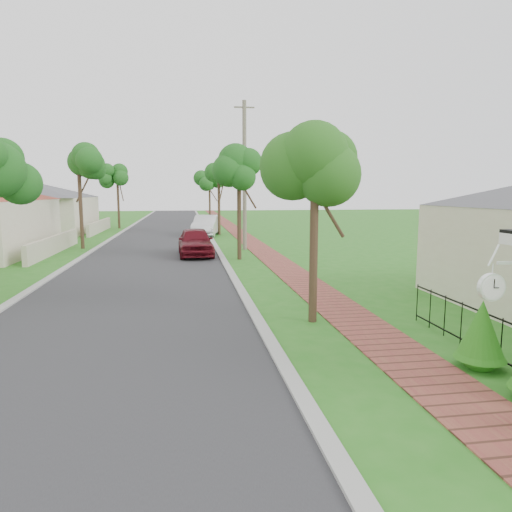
{
  "coord_description": "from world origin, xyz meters",
  "views": [
    {
      "loc": [
        -1.22,
        -7.16,
        3.44
      ],
      "look_at": [
        0.9,
        6.53,
        1.5
      ],
      "focal_mm": 32.0,
      "sensor_mm": 36.0,
      "label": 1
    }
  ],
  "objects": [
    {
      "name": "road",
      "position": [
        -3.0,
        20.0,
        0.0
      ],
      "size": [
        7.0,
        120.0,
        0.02
      ],
      "primitive_type": "cube",
      "color": "#28282B",
      "rests_on": "ground"
    },
    {
      "name": "street_trees",
      "position": [
        -2.87,
        26.84,
        4.54
      ],
      "size": [
        10.7,
        37.65,
        5.89
      ],
      "color": "#382619",
      "rests_on": "ground"
    },
    {
      "name": "kerb_left",
      "position": [
        -6.65,
        20.0,
        0.0
      ],
      "size": [
        0.3,
        120.0,
        0.1
      ],
      "primitive_type": "cube",
      "color": "#9E9E99",
      "rests_on": "ground"
    },
    {
      "name": "parked_car_red",
      "position": [
        -0.71,
        17.68,
        0.76
      ],
      "size": [
        1.96,
        4.55,
        1.53
      ],
      "primitive_type": "imported",
      "rotation": [
        0.0,
        0.0,
        0.04
      ],
      "color": "#5B0D17",
      "rests_on": "ground"
    },
    {
      "name": "sidewalk",
      "position": [
        3.25,
        20.0,
        0.0
      ],
      "size": [
        1.5,
        120.0,
        0.03
      ],
      "primitive_type": "cube",
      "color": "brown",
      "rests_on": "ground"
    },
    {
      "name": "near_tree",
      "position": [
        2.09,
        4.34,
        3.96
      ],
      "size": [
        1.94,
        1.94,
        4.98
      ],
      "color": "#382619",
      "rests_on": "ground"
    },
    {
      "name": "parked_car_white",
      "position": [
        0.4,
        29.25,
        0.81
      ],
      "size": [
        2.57,
        5.13,
        1.62
      ],
      "primitive_type": "imported",
      "rotation": [
        0.0,
        0.0,
        -0.18
      ],
      "color": "white",
      "rests_on": "ground"
    },
    {
      "name": "ground",
      "position": [
        0.0,
        0.0,
        0.0
      ],
      "size": [
        160.0,
        160.0,
        0.0
      ],
      "primitive_type": "plane",
      "color": "#26711A",
      "rests_on": "ground"
    },
    {
      "name": "utility_pole",
      "position": [
        2.3,
        20.0,
        4.42
      ],
      "size": [
        1.2,
        0.24,
        8.73
      ],
      "color": "#786E5E",
      "rests_on": "ground"
    },
    {
      "name": "kerb_right",
      "position": [
        0.65,
        20.0,
        0.0
      ],
      "size": [
        0.3,
        120.0,
        0.1
      ],
      "primitive_type": "cube",
      "color": "#9E9E99",
      "rests_on": "ground"
    },
    {
      "name": "station_clock",
      "position": [
        3.69,
        -0.6,
        1.95
      ],
      "size": [
        1.07,
        0.13,
        0.65
      ],
      "color": "white",
      "rests_on": "ground"
    },
    {
      "name": "far_house_grey",
      "position": [
        -14.97,
        34.0,
        2.34
      ],
      "size": [
        15.56,
        15.56,
        4.6
      ],
      "color": "beige",
      "rests_on": "ground"
    }
  ]
}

